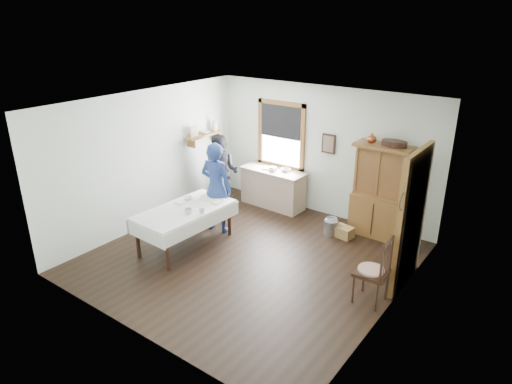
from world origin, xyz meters
TOP-DOWN VIEW (x-y plane):
  - room at (0.00, 0.00)m, footprint 5.01×5.01m
  - window at (-1.00, 2.46)m, footprint 1.18×0.07m
  - doorway at (2.46, 0.85)m, footprint 0.09×1.14m
  - wall_shelf at (-2.37, 1.54)m, footprint 0.24×1.00m
  - framed_picture at (0.15, 2.46)m, footprint 0.30×0.04m
  - rug_beater at (2.45, 0.30)m, footprint 0.01×0.27m
  - work_counter at (-0.99, 2.17)m, footprint 1.49×0.60m
  - china_hutch at (1.41, 2.18)m, footprint 1.06×0.51m
  - dining_table at (-1.23, -0.32)m, footprint 1.06×1.89m
  - spindle_chair at (2.20, 0.05)m, footprint 0.53×0.53m
  - pail at (0.70, 1.68)m, footprint 0.34×0.34m
  - wicker_basket at (0.96, 1.72)m, footprint 0.39×0.30m
  - woman_blue at (-1.19, 0.52)m, footprint 0.65×0.48m
  - figure_dark at (-1.87, 1.46)m, footprint 0.89×0.80m
  - table_cup_a at (-1.01, -0.44)m, footprint 0.16×0.16m
  - table_cup_b at (-0.83, -0.29)m, footprint 0.12×0.12m
  - table_bowl at (-1.49, 0.04)m, footprint 0.26×0.26m
  - counter_book at (-1.24, 2.14)m, footprint 0.24×0.27m
  - counter_bowl at (-0.73, 2.25)m, footprint 0.26×0.26m
  - shelf_bowl at (-2.37, 1.55)m, footprint 0.22×0.22m

SIDE VIEW (x-z plane):
  - wicker_basket at x=0.96m, z-range 0.00..0.21m
  - pail at x=0.70m, z-range 0.00..0.29m
  - dining_table at x=-1.23m, z-range 0.00..0.74m
  - work_counter at x=-0.99m, z-range 0.00..0.84m
  - spindle_chair at x=2.20m, z-range 0.00..1.08m
  - figure_dark at x=-1.87m, z-range 0.00..1.50m
  - table_bowl at x=-1.49m, z-range 0.74..0.79m
  - table_cup_b at x=-0.83m, z-range 0.74..0.84m
  - table_cup_a at x=-1.01m, z-range 0.74..0.84m
  - woman_blue at x=-1.19m, z-range 0.00..1.66m
  - counter_book at x=-1.24m, z-range 0.84..0.86m
  - counter_bowl at x=-0.73m, z-range 0.84..0.91m
  - china_hutch at x=1.41m, z-range 0.00..1.80m
  - doorway at x=2.46m, z-range 0.05..2.27m
  - room at x=0.00m, z-range 0.00..2.70m
  - framed_picture at x=0.15m, z-range 1.35..1.75m
  - wall_shelf at x=-2.37m, z-range 1.35..1.79m
  - shelf_bowl at x=-2.37m, z-range 1.57..1.62m
  - window at x=-1.00m, z-range 0.89..2.37m
  - rug_beater at x=2.45m, z-range 1.58..1.86m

